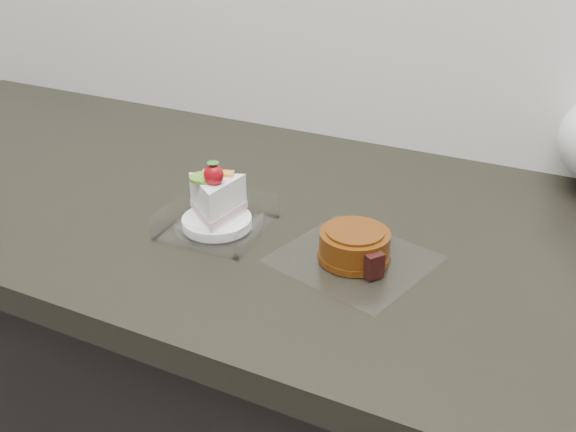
% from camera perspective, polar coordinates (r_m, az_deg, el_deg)
% --- Properties ---
extents(cake_tray, '(0.14, 0.14, 0.10)m').
position_cam_1_polar(cake_tray, '(0.88, -6.40, 0.48)').
color(cake_tray, white).
rests_on(cake_tray, counter).
extents(mooncake_wrap, '(0.21, 0.21, 0.04)m').
position_cam_1_polar(mooncake_wrap, '(0.81, 5.96, -2.89)').
color(mooncake_wrap, white).
rests_on(mooncake_wrap, counter).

